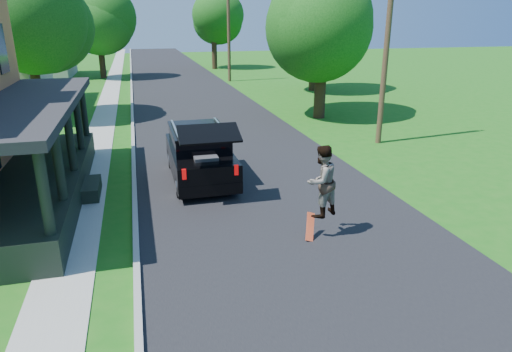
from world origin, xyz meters
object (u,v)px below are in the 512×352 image
object	(u,v)px
skateboarder	(321,181)
utility_pole_near	(388,28)
black_suv	(200,154)
tree_right_near	(323,10)

from	to	relation	value
skateboarder	utility_pole_near	world-z (taller)	utility_pole_near
black_suv	tree_right_near	bearing A→B (deg)	47.72
black_suv	tree_right_near	distance (m)	12.79
skateboarder	tree_right_near	world-z (taller)	tree_right_near
black_suv	skateboarder	bearing A→B (deg)	-65.67
black_suv	tree_right_near	world-z (taller)	tree_right_near
skateboarder	utility_pole_near	bearing A→B (deg)	-151.73
black_suv	utility_pole_near	bearing A→B (deg)	18.66
black_suv	skateboarder	distance (m)	5.73
black_suv	utility_pole_near	distance (m)	9.87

